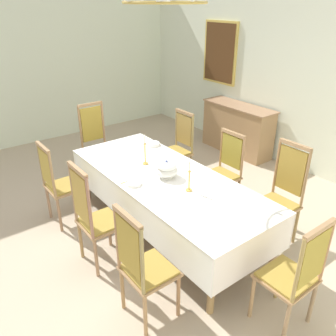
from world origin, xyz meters
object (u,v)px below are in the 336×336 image
at_px(chair_head_west, 97,142).
at_px(dining_table, 166,182).
at_px(chair_north_a, 178,147).
at_px(chair_south_b, 94,216).
at_px(framed_painting, 220,53).
at_px(chair_head_east, 295,274).
at_px(chair_north_b, 224,170).
at_px(spoon_primary, 149,142).
at_px(chair_south_a, 59,182).
at_px(soup_tureen, 167,169).
at_px(chair_north_c, 281,194).
at_px(spoon_secondary, 131,180).
at_px(sideboard, 237,129).
at_px(chandelier, 165,2).
at_px(candlestick_west, 145,152).
at_px(bowl_near_left, 153,144).
at_px(bowl_near_right, 134,183).
at_px(chair_south_c, 143,265).
at_px(candlestick_east, 189,179).

bearing_deg(chair_head_west, dining_table, 90.00).
relative_size(chair_north_a, chair_south_b, 0.93).
bearing_deg(framed_painting, dining_table, -54.30).
xyz_separation_m(chair_head_east, framed_painting, (-3.85, 2.86, 1.12)).
relative_size(dining_table, chair_north_b, 2.55).
height_order(chair_north_b, chair_head_east, chair_head_east).
bearing_deg(spoon_primary, chair_north_a, 67.40).
height_order(chair_south_a, soup_tureen, chair_south_a).
distance_m(chair_head_east, framed_painting, 4.92).
height_order(chair_head_west, soup_tureen, chair_head_west).
distance_m(chair_north_a, soup_tureen, 1.40).
relative_size(chair_north_c, spoon_secondary, 6.90).
height_order(chair_south_b, sideboard, chair_south_b).
relative_size(chair_south_a, chair_north_b, 1.02).
bearing_deg(chair_north_b, chair_head_west, 27.37).
bearing_deg(soup_tureen, chandelier, 180.00).
distance_m(chair_north_b, sideboard, 2.08).
relative_size(dining_table, candlestick_west, 7.11).
bearing_deg(chair_south_a, chair_south_b, -0.36).
height_order(chair_north_c, chair_head_east, chair_north_c).
bearing_deg(chair_north_a, chair_south_b, 117.50).
relative_size(bowl_near_left, bowl_near_right, 1.18).
height_order(chair_head_east, bowl_near_right, chair_head_east).
xyz_separation_m(chair_head_east, bowl_near_right, (-1.85, -0.41, 0.19)).
distance_m(chair_south_c, framed_painting, 4.98).
relative_size(chair_south_c, sideboard, 0.81).
xyz_separation_m(soup_tureen, candlestick_east, (0.41, 0.00, 0.04)).
height_order(chair_south_b, framed_painting, framed_painting).
relative_size(chair_south_a, candlestick_east, 3.13).
bearing_deg(chair_north_b, chair_south_b, 90.00).
xyz_separation_m(dining_table, chair_head_east, (1.80, -0.00, -0.10)).
height_order(chair_north_c, bowl_near_left, chair_north_c).
bearing_deg(sideboard, spoon_secondary, 109.56).
bearing_deg(chair_north_b, bowl_near_right, 86.44).
bearing_deg(sideboard, dining_table, 115.13).
distance_m(chair_north_a, chair_head_east, 2.92).
bearing_deg(chandelier, dining_table, 0.00).
height_order(chair_south_b, chair_head_west, chair_head_west).
xyz_separation_m(spoon_primary, framed_painting, (-1.03, 2.40, 0.94)).
bearing_deg(candlestick_west, bowl_near_left, 136.41).
bearing_deg(chair_north_b, spoon_primary, 25.03).
xyz_separation_m(sideboard, chandelier, (1.22, -2.60, 2.18)).
distance_m(chair_head_east, bowl_near_right, 1.90).
bearing_deg(dining_table, chair_north_b, 87.75).
height_order(dining_table, chair_south_a, chair_south_a).
bearing_deg(candlestick_east, soup_tureen, 180.00).
relative_size(chair_south_c, bowl_near_right, 6.99).
distance_m(candlestick_west, spoon_primary, 0.77).
distance_m(chair_south_a, chair_south_b, 1.00).
bearing_deg(bowl_near_left, sideboard, 98.83).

